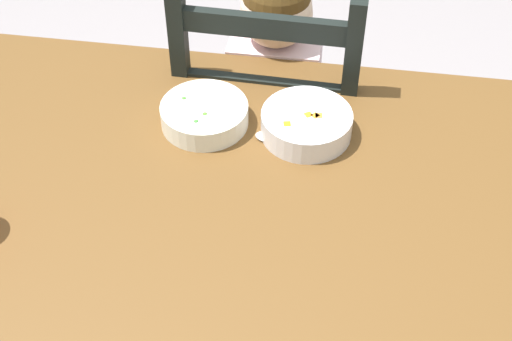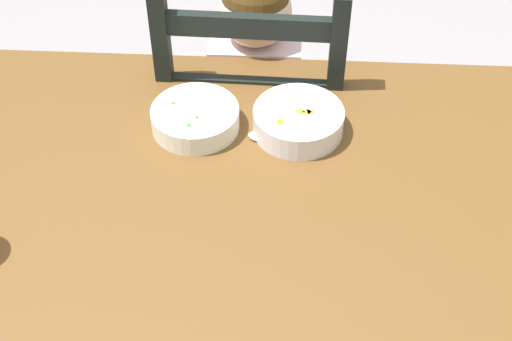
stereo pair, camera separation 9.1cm
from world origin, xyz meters
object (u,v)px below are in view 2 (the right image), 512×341
(child_figure, at_px, (255,90))
(spoon, at_px, (268,139))
(dining_table, at_px, (269,252))
(dining_chair, at_px, (254,139))
(bowl_of_carrots, at_px, (298,120))
(bowl_of_peas, at_px, (195,118))

(child_figure, relative_size, spoon, 7.04)
(dining_table, xyz_separation_m, dining_chair, (-0.06, 0.54, -0.20))
(dining_chair, distance_m, bowl_of_carrots, 0.45)
(bowl_of_peas, bearing_deg, spoon, -12.87)
(bowl_of_carrots, bearing_deg, child_figure, 109.86)
(dining_table, relative_size, child_figure, 1.53)
(dining_chair, bearing_deg, bowl_of_carrots, -70.15)
(child_figure, distance_m, bowl_of_peas, 0.35)
(dining_table, xyz_separation_m, child_figure, (-0.06, 0.54, -0.03))
(child_figure, distance_m, bowl_of_carrots, 0.35)
(dining_table, relative_size, bowl_of_carrots, 7.92)
(dining_table, height_order, bowl_of_peas, bowl_of_peas)
(dining_chair, xyz_separation_m, child_figure, (0.00, -0.00, 0.17))
(child_figure, bearing_deg, dining_chair, 109.00)
(dining_table, xyz_separation_m, spoon, (-0.01, 0.21, 0.10))
(bowl_of_peas, bearing_deg, dining_table, -56.52)
(dining_table, xyz_separation_m, bowl_of_peas, (-0.16, 0.25, 0.12))
(child_figure, bearing_deg, spoon, -82.09)
(dining_chair, xyz_separation_m, bowl_of_peas, (-0.10, -0.30, 0.32))
(dining_table, bearing_deg, child_figure, 96.11)
(bowl_of_carrots, xyz_separation_m, spoon, (-0.06, -0.03, -0.02))
(dining_chair, bearing_deg, child_figure, -71.00)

